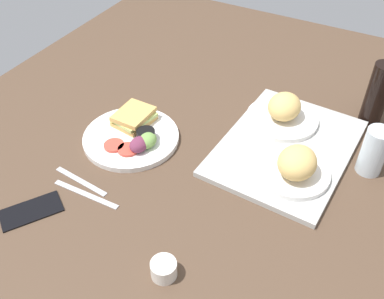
{
  "coord_description": "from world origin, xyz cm",
  "views": [
    {
      "loc": [
        78.1,
        44.14,
        81.53
      ],
      "look_at": [
        2.0,
        3.0,
        4.0
      ],
      "focal_mm": 40.99,
      "sensor_mm": 36.0,
      "label": 1
    }
  ],
  "objects": [
    {
      "name": "serving_tray",
      "position": [
        -14.31,
        23.92,
        0.8
      ],
      "size": [
        46.86,
        35.59,
        1.6
      ],
      "primitive_type": "cube",
      "rotation": [
        0.0,
        0.0,
        -0.06
      ],
      "color": "#B2B2AD",
      "rests_on": "ground_plane"
    },
    {
      "name": "plate_with_salad",
      "position": [
        1.95,
        -15.99,
        1.76
      ],
      "size": [
        27.22,
        27.22,
        5.4
      ],
      "color": "white",
      "rests_on": "ground_plane"
    },
    {
      "name": "bread_plate_near",
      "position": [
        -24.33,
        18.97,
        4.69
      ],
      "size": [
        21.0,
        21.0,
        8.76
      ],
      "color": "white",
      "rests_on": "serving_tray"
    },
    {
      "name": "bread_plate_far",
      "position": [
        -3.74,
        29.41,
        5.07
      ],
      "size": [
        19.07,
        19.07,
        9.0
      ],
      "color": "white",
      "rests_on": "serving_tray"
    },
    {
      "name": "cell_phone",
      "position": [
        36.2,
        -22.6,
        0.4
      ],
      "size": [
        15.98,
        13.97,
        0.8
      ],
      "primitive_type": "cube",
      "rotation": [
        0.0,
        0.0,
        -0.59
      ],
      "color": "black",
      "rests_on": "ground_plane"
    },
    {
      "name": "knife",
      "position": [
        25.62,
        -14.41,
        0.25
      ],
      "size": [
        1.74,
        19.02,
        0.5
      ],
      "primitive_type": "cube",
      "rotation": [
        0.0,
        0.0,
        1.59
      ],
      "color": "#B7B7BC",
      "rests_on": "ground_plane"
    },
    {
      "name": "espresso_cup",
      "position": [
        35.76,
        14.54,
        2.0
      ],
      "size": [
        5.6,
        5.6,
        4.0
      ],
      "primitive_type": "cylinder",
      "color": "silver",
      "rests_on": "ground_plane"
    },
    {
      "name": "fork",
      "position": [
        22.62,
        -18.41,
        0.25
      ],
      "size": [
        3.1,
        17.05,
        0.5
      ],
      "primitive_type": "cube",
      "rotation": [
        0.0,
        0.0,
        1.47
      ],
      "color": "#B7B7BC",
      "rests_on": "ground_plane"
    },
    {
      "name": "drinking_glass",
      "position": [
        -16.9,
        45.64,
        6.66
      ],
      "size": [
        6.5,
        6.5,
        13.31
      ],
      "primitive_type": "cylinder",
      "color": "silver",
      "rests_on": "ground_plane"
    },
    {
      "name": "soda_bottle",
      "position": [
        -39.55,
        41.44,
        9.39
      ],
      "size": [
        6.4,
        6.4,
        18.78
      ],
      "primitive_type": "cylinder",
      "color": "black",
      "rests_on": "ground_plane"
    },
    {
      "name": "ground_plane",
      "position": [
        0.0,
        0.0,
        -1.5
      ],
      "size": [
        190.0,
        150.0,
        3.0
      ],
      "primitive_type": "cube",
      "color": "#4C3828"
    }
  ]
}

